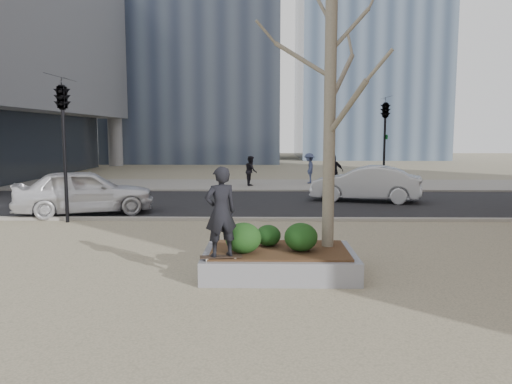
{
  "coord_description": "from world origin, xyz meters",
  "views": [
    {
      "loc": [
        0.71,
        -9.75,
        2.8
      ],
      "look_at": [
        0.5,
        2.0,
        1.4
      ],
      "focal_mm": 35.0,
      "sensor_mm": 36.0,
      "label": 1
    }
  ],
  "objects_px": {
    "planter": "(279,262)",
    "skateboard": "(221,258)",
    "skateboarder": "(221,212)",
    "police_car": "(85,191)"
  },
  "relations": [
    {
      "from": "planter",
      "to": "skateboard",
      "type": "xyz_separation_m",
      "value": [
        -1.1,
        -0.72,
        0.26
      ]
    },
    {
      "from": "skateboard",
      "to": "police_car",
      "type": "xyz_separation_m",
      "value": [
        -5.36,
        7.81,
        0.31
      ]
    },
    {
      "from": "skateboard",
      "to": "skateboarder",
      "type": "distance_m",
      "value": 0.87
    },
    {
      "from": "planter",
      "to": "police_car",
      "type": "height_order",
      "value": "police_car"
    },
    {
      "from": "police_car",
      "to": "skateboard",
      "type": "bearing_deg",
      "value": -165.16
    },
    {
      "from": "skateboard",
      "to": "planter",
      "type": "bearing_deg",
      "value": 24.49
    },
    {
      "from": "planter",
      "to": "police_car",
      "type": "xyz_separation_m",
      "value": [
        -6.46,
        7.08,
        0.58
      ]
    },
    {
      "from": "skateboarder",
      "to": "police_car",
      "type": "bearing_deg",
      "value": -79.58
    },
    {
      "from": "planter",
      "to": "skateboard",
      "type": "distance_m",
      "value": 1.34
    },
    {
      "from": "planter",
      "to": "skateboarder",
      "type": "height_order",
      "value": "skateboarder"
    }
  ]
}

